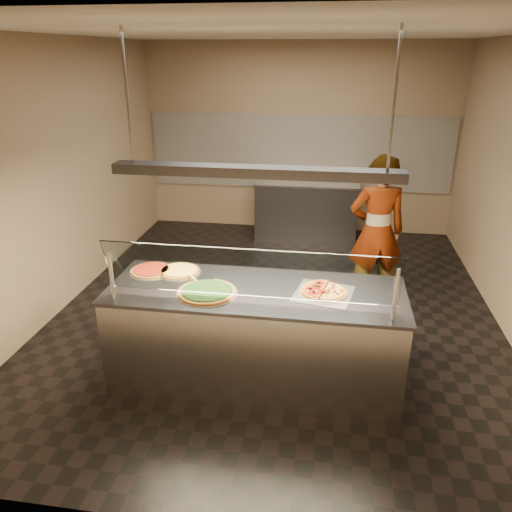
% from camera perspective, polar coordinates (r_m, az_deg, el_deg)
% --- Properties ---
extents(ground, '(5.00, 6.00, 0.02)m').
position_cam_1_polar(ground, '(5.96, 2.32, -6.07)').
color(ground, black).
rests_on(ground, ground).
extents(ceiling, '(5.00, 6.00, 0.02)m').
position_cam_1_polar(ceiling, '(5.25, 2.87, 24.37)').
color(ceiling, silver).
rests_on(ceiling, wall_back).
extents(wall_back, '(5.00, 0.02, 3.00)m').
position_cam_1_polar(wall_back, '(8.35, 4.96, 13.12)').
color(wall_back, '#8F775C').
rests_on(wall_back, ground).
extents(wall_front, '(5.00, 0.02, 3.00)m').
position_cam_1_polar(wall_front, '(2.63, -4.94, -7.84)').
color(wall_front, '#8F775C').
rests_on(wall_front, ground).
extents(wall_left, '(0.02, 6.00, 3.00)m').
position_cam_1_polar(wall_left, '(6.20, -21.45, 8.49)').
color(wall_left, '#8F775C').
rests_on(wall_left, ground).
extents(tile_band, '(4.90, 0.02, 1.20)m').
position_cam_1_polar(tile_band, '(8.35, 4.90, 11.73)').
color(tile_band, silver).
rests_on(tile_band, wall_back).
extents(serving_counter, '(2.55, 0.94, 0.93)m').
position_cam_1_polar(serving_counter, '(4.51, -0.04, -9.10)').
color(serving_counter, '#B7B7BC').
rests_on(serving_counter, ground).
extents(sneeze_guard, '(2.31, 0.18, 0.54)m').
position_cam_1_polar(sneeze_guard, '(3.86, -0.83, -2.06)').
color(sneeze_guard, '#B7B7BC').
rests_on(sneeze_guard, serving_counter).
extents(perforated_tray, '(0.55, 0.55, 0.01)m').
position_cam_1_polar(perforated_tray, '(4.24, 7.71, -4.21)').
color(perforated_tray, silver).
rests_on(perforated_tray, serving_counter).
extents(half_pizza_pepperoni, '(0.26, 0.41, 0.05)m').
position_cam_1_polar(half_pizza_pepperoni, '(4.23, 6.49, -3.80)').
color(half_pizza_pepperoni, brown).
rests_on(half_pizza_pepperoni, perforated_tray).
extents(half_pizza_sausage, '(0.26, 0.41, 0.04)m').
position_cam_1_polar(half_pizza_sausage, '(4.24, 9.00, -4.03)').
color(half_pizza_sausage, brown).
rests_on(half_pizza_sausage, perforated_tray).
extents(pizza_spinach, '(0.52, 0.52, 0.03)m').
position_cam_1_polar(pizza_spinach, '(4.23, -5.61, -4.07)').
color(pizza_spinach, silver).
rests_on(pizza_spinach, serving_counter).
extents(pizza_cheese, '(0.40, 0.40, 0.03)m').
position_cam_1_polar(pizza_cheese, '(4.66, -8.77, -1.67)').
color(pizza_cheese, silver).
rests_on(pizza_cheese, serving_counter).
extents(pizza_tomato, '(0.40, 0.40, 0.03)m').
position_cam_1_polar(pizza_tomato, '(4.72, -11.86, -1.58)').
color(pizza_tomato, silver).
rests_on(pizza_tomato, serving_counter).
extents(pizza_spatula, '(0.28, 0.17, 0.02)m').
position_cam_1_polar(pizza_spatula, '(4.46, -6.64, -2.50)').
color(pizza_spatula, '#B7B7BC').
rests_on(pizza_spatula, pizza_spinach).
extents(prep_table, '(1.63, 0.74, 0.93)m').
position_cam_1_polar(prep_table, '(8.12, 5.79, 5.33)').
color(prep_table, '#404046').
rests_on(prep_table, ground).
extents(worker, '(0.73, 0.55, 1.80)m').
position_cam_1_polar(worker, '(5.91, 13.63, 2.69)').
color(worker, '#352E3B').
rests_on(worker, ground).
extents(heat_lamp_housing, '(2.30, 0.18, 0.08)m').
position_cam_1_polar(heat_lamp_housing, '(3.95, -0.04, 9.62)').
color(heat_lamp_housing, '#404046').
rests_on(heat_lamp_housing, ceiling).
extents(lamp_rod_left, '(0.02, 0.02, 1.01)m').
position_cam_1_polar(lamp_rod_left, '(4.14, -14.51, 17.18)').
color(lamp_rod_left, '#B7B7BC').
rests_on(lamp_rod_left, ceiling).
extents(lamp_rod_right, '(0.02, 0.02, 1.01)m').
position_cam_1_polar(lamp_rod_right, '(3.84, 15.53, 16.73)').
color(lamp_rod_right, '#B7B7BC').
rests_on(lamp_rod_right, ceiling).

